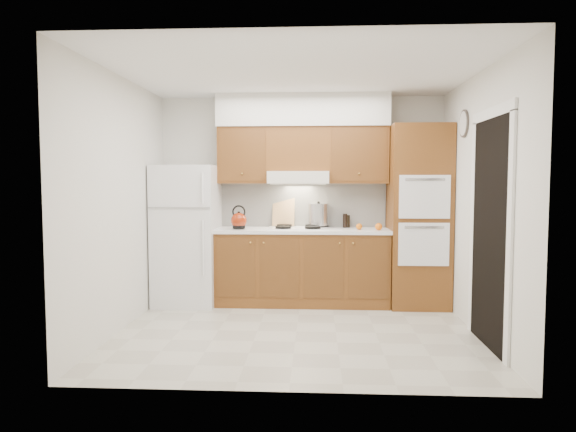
% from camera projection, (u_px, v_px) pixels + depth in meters
% --- Properties ---
extents(floor, '(3.60, 3.60, 0.00)m').
position_uv_depth(floor, '(296.00, 332.00, 5.22)').
color(floor, beige).
rests_on(floor, ground).
extents(ceiling, '(3.60, 3.60, 0.00)m').
position_uv_depth(ceiling, '(297.00, 72.00, 5.04)').
color(ceiling, white).
rests_on(ceiling, wall_back).
extents(wall_back, '(3.60, 0.02, 2.60)m').
position_uv_depth(wall_back, '(301.00, 199.00, 6.63)').
color(wall_back, silver).
rests_on(wall_back, floor).
extents(wall_left, '(0.02, 3.00, 2.60)m').
position_uv_depth(wall_left, '(121.00, 204.00, 5.23)').
color(wall_left, silver).
rests_on(wall_left, floor).
extents(wall_right, '(0.02, 3.00, 2.60)m').
position_uv_depth(wall_right, '(480.00, 205.00, 5.04)').
color(wall_right, silver).
rests_on(wall_right, floor).
extents(fridge, '(0.75, 0.72, 1.72)m').
position_uv_depth(fridge, '(187.00, 235.00, 6.38)').
color(fridge, white).
rests_on(fridge, floor).
extents(base_cabinets, '(2.11, 0.60, 0.90)m').
position_uv_depth(base_cabinets, '(302.00, 268.00, 6.39)').
color(base_cabinets, brown).
rests_on(base_cabinets, floor).
extents(countertop, '(2.13, 0.62, 0.04)m').
position_uv_depth(countertop, '(302.00, 230.00, 6.34)').
color(countertop, white).
rests_on(countertop, base_cabinets).
extents(backsplash, '(2.11, 0.03, 0.56)m').
position_uv_depth(backsplash, '(303.00, 205.00, 6.62)').
color(backsplash, white).
rests_on(backsplash, countertop).
extents(oven_cabinet, '(0.70, 0.65, 2.20)m').
position_uv_depth(oven_cabinet, '(418.00, 216.00, 6.24)').
color(oven_cabinet, brown).
rests_on(oven_cabinet, floor).
extents(upper_cab_left, '(0.63, 0.33, 0.70)m').
position_uv_depth(upper_cab_left, '(244.00, 156.00, 6.46)').
color(upper_cab_left, brown).
rests_on(upper_cab_left, wall_back).
extents(upper_cab_right, '(0.73, 0.33, 0.70)m').
position_uv_depth(upper_cab_right, '(358.00, 155.00, 6.39)').
color(upper_cab_right, brown).
rests_on(upper_cab_right, wall_back).
extents(range_hood, '(0.75, 0.45, 0.15)m').
position_uv_depth(range_hood, '(299.00, 177.00, 6.39)').
color(range_hood, silver).
rests_on(range_hood, wall_back).
extents(upper_cab_over_hood, '(0.75, 0.33, 0.55)m').
position_uv_depth(upper_cab_over_hood, '(299.00, 149.00, 6.42)').
color(upper_cab_over_hood, brown).
rests_on(upper_cab_over_hood, range_hood).
extents(soffit, '(2.13, 0.36, 0.40)m').
position_uv_depth(soffit, '(303.00, 111.00, 6.37)').
color(soffit, silver).
rests_on(soffit, wall_back).
extents(cooktop, '(0.74, 0.50, 0.01)m').
position_uv_depth(cooktop, '(298.00, 228.00, 6.37)').
color(cooktop, white).
rests_on(cooktop, countertop).
extents(doorway, '(0.02, 0.90, 2.10)m').
position_uv_depth(doorway, '(490.00, 234.00, 4.71)').
color(doorway, black).
rests_on(doorway, floor).
extents(wall_clock, '(0.02, 0.30, 0.30)m').
position_uv_depth(wall_clock, '(464.00, 124.00, 5.53)').
color(wall_clock, '#3F3833').
rests_on(wall_clock, wall_right).
extents(kettle, '(0.25, 0.25, 0.19)m').
position_uv_depth(kettle, '(239.00, 221.00, 6.28)').
color(kettle, maroon).
rests_on(kettle, countertop).
extents(cutting_board, '(0.29, 0.11, 0.37)m').
position_uv_depth(cutting_board, '(284.00, 211.00, 6.60)').
color(cutting_board, tan).
rests_on(cutting_board, countertop).
extents(stock_pot, '(0.33, 0.33, 0.27)m').
position_uv_depth(stock_pot, '(318.00, 215.00, 6.49)').
color(stock_pot, '#BBBABF').
rests_on(stock_pot, cooktop).
extents(condiment_a, '(0.06, 0.06, 0.18)m').
position_uv_depth(condiment_a, '(326.00, 220.00, 6.56)').
color(condiment_a, black).
rests_on(condiment_a, countertop).
extents(condiment_b, '(0.07, 0.07, 0.18)m').
position_uv_depth(condiment_b, '(345.00, 221.00, 6.51)').
color(condiment_b, black).
rests_on(condiment_b, countertop).
extents(condiment_c, '(0.06, 0.06, 0.16)m').
position_uv_depth(condiment_c, '(348.00, 221.00, 6.52)').
color(condiment_c, black).
rests_on(condiment_c, countertop).
extents(orange_near, '(0.10, 0.10, 0.09)m').
position_uv_depth(orange_near, '(379.00, 227.00, 6.16)').
color(orange_near, orange).
rests_on(orange_near, countertop).
extents(orange_far, '(0.08, 0.08, 0.07)m').
position_uv_depth(orange_far, '(359.00, 227.00, 6.23)').
color(orange_far, orange).
rests_on(orange_far, countertop).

